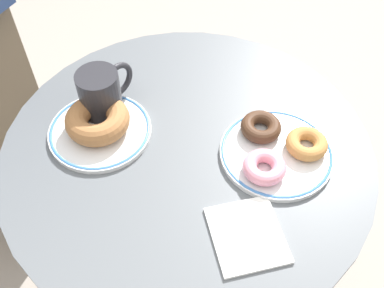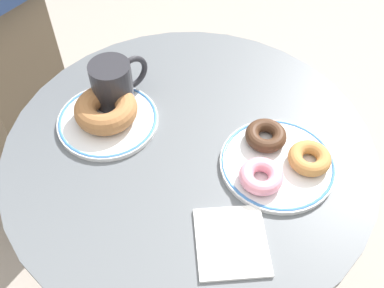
{
  "view_description": "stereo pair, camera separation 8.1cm",
  "coord_description": "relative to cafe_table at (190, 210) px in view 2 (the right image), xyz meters",
  "views": [
    {
      "loc": [
        -0.04,
        -0.54,
        1.4
      ],
      "look_at": [
        0.01,
        -0.03,
        0.78
      ],
      "focal_mm": 41.95,
      "sensor_mm": 36.0,
      "label": 1
    },
    {
      "loc": [
        0.04,
        -0.54,
        1.4
      ],
      "look_at": [
        0.01,
        -0.03,
        0.78
      ],
      "focal_mm": 41.95,
      "sensor_mm": 36.0,
      "label": 2
    }
  ],
  "objects": [
    {
      "name": "cafe_table",
      "position": [
        0.0,
        0.0,
        0.0
      ],
      "size": [
        0.71,
        0.71,
        0.73
      ],
      "color": "#565B60",
      "rests_on": "ground"
    },
    {
      "name": "donut_pink_frosted",
      "position": [
        0.13,
        -0.08,
        0.26
      ],
      "size": [
        0.09,
        0.09,
        0.03
      ],
      "primitive_type": "torus",
      "rotation": [
        0.0,
        0.0,
        1.34
      ],
      "color": "pink",
      "rests_on": "plate_right"
    },
    {
      "name": "donut_chocolate",
      "position": [
        0.14,
        0.01,
        0.26
      ],
      "size": [
        0.11,
        0.11,
        0.03
      ],
      "primitive_type": "torus",
      "rotation": [
        0.0,
        0.0,
        5.58
      ],
      "color": "#422819",
      "rests_on": "plate_right"
    },
    {
      "name": "donut_old_fashioned",
      "position": [
        0.22,
        -0.03,
        0.26
      ],
      "size": [
        0.11,
        0.11,
        0.03
      ],
      "primitive_type": "torus",
      "rotation": [
        0.0,
        0.0,
        3.82
      ],
      "color": "#BC7F42",
      "rests_on": "plate_right"
    },
    {
      "name": "paper_napkin",
      "position": [
        0.08,
        -0.2,
        0.24
      ],
      "size": [
        0.13,
        0.14,
        0.01
      ],
      "primitive_type": "cube",
      "rotation": [
        0.0,
        0.0,
        0.14
      ],
      "color": "white",
      "rests_on": "cafe_table"
    },
    {
      "name": "plate_left",
      "position": [
        -0.17,
        0.05,
        0.24
      ],
      "size": [
        0.2,
        0.2,
        0.01
      ],
      "color": "white",
      "rests_on": "cafe_table"
    },
    {
      "name": "plate_right",
      "position": [
        0.17,
        -0.04,
        0.24
      ],
      "size": [
        0.21,
        0.21,
        0.01
      ],
      "color": "white",
      "rests_on": "cafe_table"
    },
    {
      "name": "coffee_mug",
      "position": [
        -0.16,
        0.11,
        0.29
      ],
      "size": [
        0.11,
        0.11,
        0.1
      ],
      "color": "#28282D",
      "rests_on": "cafe_table"
    },
    {
      "name": "donut_cinnamon",
      "position": [
        -0.17,
        0.05,
        0.27
      ],
      "size": [
        0.18,
        0.18,
        0.04
      ],
      "primitive_type": "torus",
      "rotation": [
        0.0,
        0.0,
        0.82
      ],
      "color": "#A36B3D",
      "rests_on": "plate_left"
    }
  ]
}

